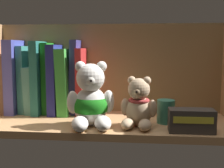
{
  "coord_description": "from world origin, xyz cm",
  "views": [
    {
      "loc": [
        10.26,
        -80.05,
        22.85
      ],
      "look_at": [
        2.3,
        0.0,
        12.82
      ],
      "focal_mm": 45.49,
      "sensor_mm": 36.0,
      "label": 1
    }
  ],
  "objects_px": {
    "book_0": "(8,84)",
    "book_7": "(67,81)",
    "book_1": "(17,76)",
    "book_5": "(49,78)",
    "book_4": "(41,77)",
    "book_3": "(34,89)",
    "book_9": "(82,81)",
    "book_2": "(26,79)",
    "pillar_candle": "(166,112)",
    "small_product_box": "(191,120)",
    "book_6": "(57,79)",
    "teddy_bear_smaller": "(138,106)",
    "book_8": "(75,77)",
    "teddy_bear_larger": "(91,101)"
  },
  "relations": [
    {
      "from": "book_4",
      "to": "pillar_candle",
      "type": "relative_size",
      "value": 3.5
    },
    {
      "from": "book_8",
      "to": "pillar_candle",
      "type": "height_order",
      "value": "book_8"
    },
    {
      "from": "book_6",
      "to": "small_product_box",
      "type": "distance_m",
      "value": 0.45
    },
    {
      "from": "book_1",
      "to": "teddy_bear_larger",
      "type": "height_order",
      "value": "book_1"
    },
    {
      "from": "book_1",
      "to": "small_product_box",
      "type": "relative_size",
      "value": 2.09
    },
    {
      "from": "book_3",
      "to": "book_5",
      "type": "height_order",
      "value": "book_5"
    },
    {
      "from": "book_0",
      "to": "book_2",
      "type": "height_order",
      "value": "book_2"
    },
    {
      "from": "book_6",
      "to": "book_7",
      "type": "xyz_separation_m",
      "value": [
        0.03,
        0.0,
        -0.01
      ]
    },
    {
      "from": "book_5",
      "to": "book_9",
      "type": "xyz_separation_m",
      "value": [
        0.11,
        0.0,
        -0.01
      ]
    },
    {
      "from": "book_9",
      "to": "small_product_box",
      "type": "xyz_separation_m",
      "value": [
        0.32,
        -0.18,
        -0.08
      ]
    },
    {
      "from": "pillar_candle",
      "to": "small_product_box",
      "type": "distance_m",
      "value": 0.1
    },
    {
      "from": "book_2",
      "to": "book_7",
      "type": "relative_size",
      "value": 1.04
    },
    {
      "from": "book_0",
      "to": "book_3",
      "type": "bearing_deg",
      "value": 0.0
    },
    {
      "from": "book_7",
      "to": "book_8",
      "type": "xyz_separation_m",
      "value": [
        0.03,
        0.0,
        0.01
      ]
    },
    {
      "from": "book_0",
      "to": "book_6",
      "type": "xyz_separation_m",
      "value": [
        0.17,
        0.0,
        0.02
      ]
    },
    {
      "from": "book_0",
      "to": "book_1",
      "type": "xyz_separation_m",
      "value": [
        0.03,
        0.0,
        0.03
      ]
    },
    {
      "from": "book_1",
      "to": "book_5",
      "type": "height_order",
      "value": "book_1"
    },
    {
      "from": "book_5",
      "to": "teddy_bear_smaller",
      "type": "relative_size",
      "value": 1.67
    },
    {
      "from": "book_5",
      "to": "pillar_candle",
      "type": "relative_size",
      "value": 3.43
    },
    {
      "from": "book_5",
      "to": "small_product_box",
      "type": "xyz_separation_m",
      "value": [
        0.43,
        -0.18,
        -0.08
      ]
    },
    {
      "from": "book_6",
      "to": "book_9",
      "type": "distance_m",
      "value": 0.08
    },
    {
      "from": "book_5",
      "to": "book_6",
      "type": "relative_size",
      "value": 1.03
    },
    {
      "from": "book_6",
      "to": "small_product_box",
      "type": "height_order",
      "value": "book_6"
    },
    {
      "from": "book_5",
      "to": "teddy_bear_larger",
      "type": "bearing_deg",
      "value": -43.69
    },
    {
      "from": "pillar_candle",
      "to": "book_4",
      "type": "bearing_deg",
      "value": 165.19
    },
    {
      "from": "book_3",
      "to": "book_1",
      "type": "bearing_deg",
      "value": 180.0
    },
    {
      "from": "book_6",
      "to": "book_9",
      "type": "xyz_separation_m",
      "value": [
        0.08,
        0.0,
        -0.01
      ]
    },
    {
      "from": "book_8",
      "to": "teddy_bear_larger",
      "type": "xyz_separation_m",
      "value": [
        0.08,
        -0.16,
        -0.05
      ]
    },
    {
      "from": "book_0",
      "to": "book_7",
      "type": "bearing_deg",
      "value": 0.0
    },
    {
      "from": "book_3",
      "to": "book_5",
      "type": "xyz_separation_m",
      "value": [
        0.05,
        0.0,
        0.04
      ]
    },
    {
      "from": "book_9",
      "to": "small_product_box",
      "type": "relative_size",
      "value": 1.86
    },
    {
      "from": "book_3",
      "to": "teddy_bear_smaller",
      "type": "xyz_separation_m",
      "value": [
        0.35,
        -0.15,
        -0.02
      ]
    },
    {
      "from": "book_2",
      "to": "book_3",
      "type": "relative_size",
      "value": 1.44
    },
    {
      "from": "book_0",
      "to": "book_1",
      "type": "bearing_deg",
      "value": 0.0
    },
    {
      "from": "book_7",
      "to": "small_product_box",
      "type": "distance_m",
      "value": 0.42
    },
    {
      "from": "book_0",
      "to": "teddy_bear_smaller",
      "type": "bearing_deg",
      "value": -19.23
    },
    {
      "from": "book_7",
      "to": "book_8",
      "type": "relative_size",
      "value": 0.88
    },
    {
      "from": "book_1",
      "to": "book_5",
      "type": "relative_size",
      "value": 1.04
    },
    {
      "from": "book_5",
      "to": "pillar_candle",
      "type": "distance_m",
      "value": 0.39
    },
    {
      "from": "book_2",
      "to": "book_3",
      "type": "bearing_deg",
      "value": 0.0
    },
    {
      "from": "book_1",
      "to": "small_product_box",
      "type": "height_order",
      "value": "book_1"
    },
    {
      "from": "book_8",
      "to": "book_6",
      "type": "bearing_deg",
      "value": 180.0
    },
    {
      "from": "pillar_candle",
      "to": "small_product_box",
      "type": "xyz_separation_m",
      "value": [
        0.06,
        -0.08,
        -0.0
      ]
    },
    {
      "from": "book_0",
      "to": "pillar_candle",
      "type": "distance_m",
      "value": 0.52
    },
    {
      "from": "teddy_bear_smaller",
      "to": "small_product_box",
      "type": "relative_size",
      "value": 1.2
    },
    {
      "from": "book_4",
      "to": "book_5",
      "type": "height_order",
      "value": "book_4"
    },
    {
      "from": "book_8",
      "to": "pillar_candle",
      "type": "bearing_deg",
      "value": -20.34
    },
    {
      "from": "pillar_candle",
      "to": "small_product_box",
      "type": "relative_size",
      "value": 0.59
    },
    {
      "from": "book_3",
      "to": "book_9",
      "type": "distance_m",
      "value": 0.17
    },
    {
      "from": "book_9",
      "to": "teddy_bear_smaller",
      "type": "height_order",
      "value": "book_9"
    }
  ]
}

